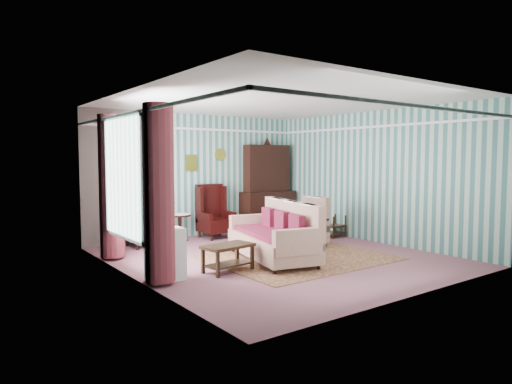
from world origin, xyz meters
TOP-DOWN VIEW (x-y plane):
  - floor at (0.00, 0.00)m, footprint 6.00×6.00m
  - room_shell at (-0.62, 0.18)m, footprint 5.53×6.02m
  - bookcase at (-1.35, 2.84)m, footprint 0.80×0.28m
  - dresser_hutch at (1.90, 2.72)m, footprint 1.50×0.56m
  - wingback_left at (-1.60, 2.45)m, footprint 0.76×0.80m
  - wingback_right at (0.15, 2.45)m, footprint 0.76×0.80m
  - seated_woman at (-1.60, 2.45)m, footprint 0.44×0.40m
  - round_side_table at (-0.70, 2.60)m, footprint 0.50×0.50m
  - nest_table at (2.47, 0.90)m, footprint 0.45×0.38m
  - plant_stand at (-2.40, -0.30)m, footprint 0.55×0.35m
  - rug at (0.30, -0.30)m, footprint 3.20×2.60m
  - sofa at (-0.22, -0.16)m, footprint 1.50×2.35m
  - floral_armchair at (1.10, 0.46)m, footprint 0.85×0.90m
  - coffee_table at (-1.33, -0.39)m, footprint 0.90×0.58m
  - potted_plant_a at (-2.50, -0.39)m, footprint 0.47×0.44m
  - potted_plant_b at (-2.32, -0.23)m, footprint 0.28×0.24m
  - potted_plant_c at (-2.50, -0.19)m, footprint 0.31×0.31m

SIDE VIEW (x-z plane):
  - floor at x=0.00m, z-range 0.00..0.00m
  - rug at x=0.30m, z-range 0.00..0.01m
  - coffee_table at x=-1.33m, z-range 0.00..0.45m
  - nest_table at x=2.47m, z-range 0.00..0.54m
  - round_side_table at x=-0.70m, z-range 0.00..0.60m
  - plant_stand at x=-2.40m, z-range 0.00..0.80m
  - sofa at x=-0.22m, z-range 0.00..1.03m
  - floral_armchair at x=1.10m, z-range 0.00..1.08m
  - seated_woman at x=-1.60m, z-range 0.00..1.18m
  - wingback_left at x=-1.60m, z-range 0.00..1.25m
  - wingback_right at x=0.15m, z-range 0.00..1.25m
  - potted_plant_a at x=-2.50m, z-range 0.80..1.22m
  - potted_plant_c at x=-2.50m, z-range 0.80..1.23m
  - potted_plant_b at x=-2.32m, z-range 0.80..1.24m
  - bookcase at x=-1.35m, z-range 0.00..2.24m
  - dresser_hutch at x=1.90m, z-range 0.00..2.36m
  - room_shell at x=-0.62m, z-range 0.55..3.46m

